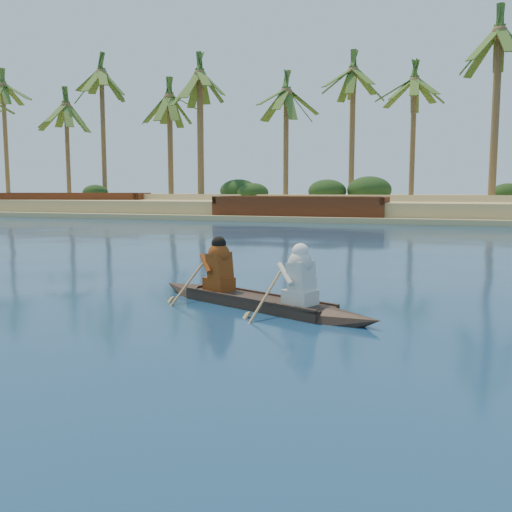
% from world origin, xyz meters
% --- Properties ---
extents(ground, '(160.00, 160.00, 0.00)m').
position_xyz_m(ground, '(0.00, 0.00, 0.00)').
color(ground, navy).
rests_on(ground, ground).
extents(sandy_embankment, '(150.00, 51.00, 1.50)m').
position_xyz_m(sandy_embankment, '(0.00, 46.89, 0.53)').
color(sandy_embankment, tan).
rests_on(sandy_embankment, ground).
extents(palm_grove, '(110.00, 14.00, 16.00)m').
position_xyz_m(palm_grove, '(0.00, 35.00, 8.00)').
color(palm_grove, '#34581F').
rests_on(palm_grove, ground).
extents(shrub_cluster, '(100.00, 6.00, 2.40)m').
position_xyz_m(shrub_cluster, '(0.00, 31.50, 1.20)').
color(shrub_cluster, black).
rests_on(shrub_cluster, ground).
extents(canoe, '(5.24, 2.90, 1.50)m').
position_xyz_m(canoe, '(-1.33, -4.00, 0.29)').
color(canoe, '#32231B').
rests_on(canoe, ground).
extents(barge_left, '(13.66, 7.33, 2.17)m').
position_xyz_m(barge_left, '(-28.25, 27.00, 0.76)').
color(barge_left, '#5C2713').
rests_on(barge_left, ground).
extents(barge_mid, '(11.83, 3.95, 1.97)m').
position_xyz_m(barge_mid, '(-7.47, 24.72, 0.69)').
color(barge_mid, '#5C2713').
rests_on(barge_mid, ground).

